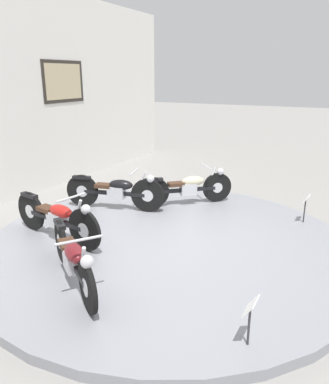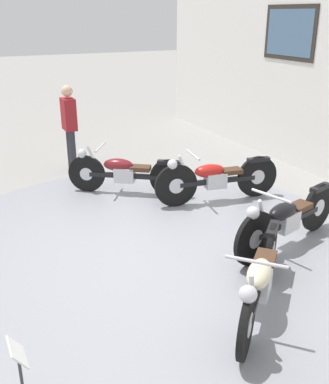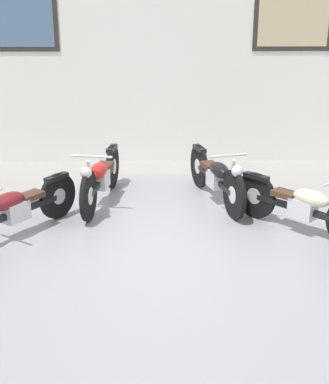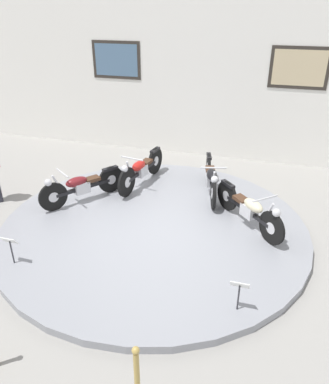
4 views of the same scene
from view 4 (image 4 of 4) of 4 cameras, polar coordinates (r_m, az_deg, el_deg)
ground_plane at (r=7.34m, az=-1.63°, el=-5.63°), size 60.00×60.00×0.00m
display_platform at (r=7.30m, az=-1.64°, el=-5.20°), size 5.85×5.85×0.13m
back_wall at (r=10.41m, az=5.80°, el=17.72°), size 14.00×0.22×4.58m
motorcycle_maroon at (r=8.07m, az=-12.57°, el=1.00°), size 1.18×1.63×0.78m
motorcycle_red at (r=8.63m, az=-3.62°, el=3.54°), size 0.54×2.00×0.81m
motorcycle_black at (r=8.25m, az=7.10°, el=2.21°), size 0.66×1.95×0.80m
motorcycle_cream at (r=7.18m, az=12.81°, el=-2.47°), size 1.38×1.48×0.78m
info_placard_front_left at (r=6.52m, az=-22.45°, el=-7.37°), size 0.26×0.11×0.51m
info_placard_front_centre at (r=5.32m, az=11.35°, el=-14.26°), size 0.26×0.11×0.51m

